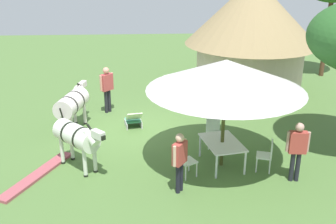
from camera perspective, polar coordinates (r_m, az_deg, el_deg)
ground_plane at (r=14.24m, az=-3.34°, el=-2.45°), size 36.00×36.00×0.00m
thatched_hut at (r=17.79m, az=11.54°, el=10.99°), size 5.58×5.58×4.85m
shade_umbrella at (r=11.00m, az=8.07°, el=5.14°), size 4.30×4.30×3.12m
patio_dining_table at (r=11.73m, az=7.56°, el=-4.47°), size 1.63×1.24×0.74m
patio_chair_near_lawn at (r=11.11m, az=2.37°, el=-6.64°), size 0.59×0.58×0.90m
patio_chair_west_end at (r=11.74m, az=13.70°, el=-5.67°), size 0.55×0.53×0.90m
patio_chair_near_hut at (r=12.91m, az=6.37°, el=-2.61°), size 0.43×0.45×0.90m
guest_beside_umbrella at (r=10.23m, az=1.64°, el=-6.35°), size 0.49×0.42×1.63m
guest_behind_table at (r=11.21m, az=17.61°, el=-4.63°), size 0.26×0.60×1.68m
standing_watcher at (r=15.59m, az=-8.54°, el=3.68°), size 0.50×0.50×1.78m
striped_lounge_chair at (r=14.36m, az=-4.85°, el=-1.15°), size 0.87×0.67×0.67m
zebra_nearest_camera at (r=14.23m, az=-13.20°, el=1.22°), size 2.21×1.02×1.51m
zebra_by_umbrella at (r=11.58m, az=-12.50°, el=-3.39°), size 1.68×1.62×1.53m
brick_patio_kerb at (r=11.90m, az=-17.75°, el=-8.35°), size 2.69×1.52×0.08m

